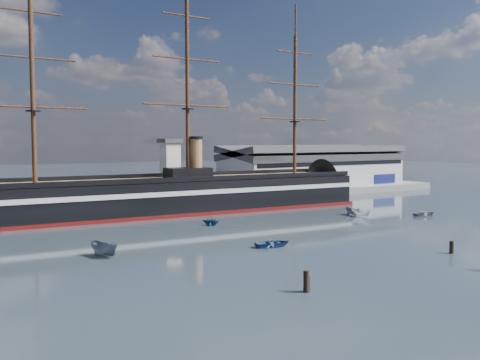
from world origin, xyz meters
TOP-DOWN VIEW (x-y plane):
  - ground at (0.00, 40.00)m, footprint 600.00×600.00m
  - quay at (10.00, 76.00)m, footprint 180.00×18.00m
  - warehouse at (58.00, 80.00)m, footprint 63.00×21.00m
  - quay_tower at (3.00, 73.00)m, footprint 5.00×5.00m
  - warship at (-2.69, 60.00)m, footprint 113.40×22.36m
  - motorboat_a at (-32.04, 23.80)m, footprint 7.05×4.15m
  - motorboat_b at (-7.92, 16.00)m, footprint 2.11×3.75m
  - motorboat_c at (28.44, 34.31)m, footprint 5.53×2.58m
  - motorboat_d at (-4.87, 39.72)m, footprint 5.96×5.74m
  - motorboat_e at (40.66, 24.56)m, footprint 2.05×3.52m
  - motorboat_f at (28.42, 31.77)m, footprint 5.75×3.45m
  - piling_near_left at (-20.17, -5.91)m, footprint 0.64×0.64m
  - piling_extra at (10.75, -2.53)m, footprint 0.64×0.64m

SIDE VIEW (x-z plane):
  - ground at x=0.00m, z-range 0.00..0.00m
  - quay at x=10.00m, z-range -1.00..1.00m
  - motorboat_a at x=-32.04m, z-range -1.33..1.33m
  - motorboat_b at x=-7.92m, z-range -0.82..0.82m
  - motorboat_c at x=28.44m, z-range -1.07..1.07m
  - motorboat_d at x=-4.87m, z-range -1.06..1.06m
  - motorboat_e at x=40.66m, z-range -0.77..0.77m
  - motorboat_f at x=28.42m, z-range -1.08..1.08m
  - piling_near_left at x=-20.17m, z-range -1.55..1.55m
  - piling_extra at x=10.75m, z-range -1.28..1.28m
  - warship at x=-2.69m, z-range -22.93..31.01m
  - warehouse at x=58.00m, z-range 2.18..13.78m
  - quay_tower at x=3.00m, z-range 2.25..17.25m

